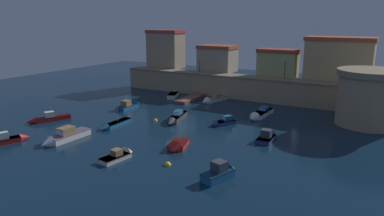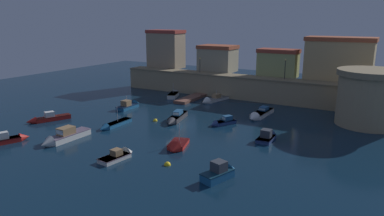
{
  "view_description": "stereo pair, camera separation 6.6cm",
  "coord_description": "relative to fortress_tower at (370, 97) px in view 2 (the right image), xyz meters",
  "views": [
    {
      "loc": [
        25.65,
        -40.67,
        14.6
      ],
      "look_at": [
        0.0,
        4.18,
        1.7
      ],
      "focal_mm": 33.47,
      "sensor_mm": 36.0,
      "label": 1
    },
    {
      "loc": [
        25.7,
        -40.64,
        14.6
      ],
      "look_at": [
        0.0,
        4.18,
        1.7
      ],
      "focal_mm": 33.47,
      "sensor_mm": 36.0,
      "label": 2
    }
  ],
  "objects": [
    {
      "name": "ground_plane",
      "position": [
        -22.99,
        -13.88,
        -3.99
      ],
      "size": [
        118.61,
        118.61,
        0.0
      ],
      "primitive_type": "plane",
      "color": "#0C2338"
    },
    {
      "name": "quay_wall",
      "position": [
        -22.99,
        7.65,
        -1.84
      ],
      "size": [
        48.86,
        3.83,
        4.27
      ],
      "color": "#9E8966",
      "rests_on": "ground"
    },
    {
      "name": "old_town_backdrop",
      "position": [
        -21.17,
        11.83,
        3.58
      ],
      "size": [
        45.38,
        5.45,
        8.25
      ],
      "color": "tan",
      "rests_on": "ground"
    },
    {
      "name": "fortress_tower",
      "position": [
        0.0,
        0.0,
        0.0
      ],
      "size": [
        9.23,
        9.23,
        7.86
      ],
      "color": "#9E8966",
      "rests_on": "ground"
    },
    {
      "name": "pier_dock",
      "position": [
        -29.81,
        1.73,
        -3.74
      ],
      "size": [
        2.41,
        8.31,
        0.7
      ],
      "color": "brown",
      "rests_on": "ground"
    },
    {
      "name": "quay_lamp_0",
      "position": [
        -31.13,
        7.65,
        2.28
      ],
      "size": [
        0.32,
        0.32,
        2.94
      ],
      "color": "black",
      "rests_on": "quay_wall"
    },
    {
      "name": "quay_lamp_1",
      "position": [
        -14.16,
        7.65,
        2.66
      ],
      "size": [
        0.32,
        0.32,
        3.6
      ],
      "color": "black",
      "rests_on": "quay_wall"
    },
    {
      "name": "moored_boat_0",
      "position": [
        -17.79,
        -10.19,
        -3.61
      ],
      "size": [
        3.01,
        4.21,
        1.54
      ],
      "rotation": [
        0.0,
        0.0,
        -2.06
      ],
      "color": "navy",
      "rests_on": "ground"
    },
    {
      "name": "moored_boat_1",
      "position": [
        -35.51,
        -8.82,
        -3.54
      ],
      "size": [
        1.76,
        5.27,
        2.68
      ],
      "rotation": [
        0.0,
        0.0,
        1.59
      ],
      "color": "#195689",
      "rests_on": "ground"
    },
    {
      "name": "moored_boat_2",
      "position": [
        -30.53,
        -18.65,
        -3.69
      ],
      "size": [
        1.38,
        6.17,
        3.13
      ],
      "rotation": [
        0.0,
        0.0,
        -1.55
      ],
      "color": "#195689",
      "rests_on": "ground"
    },
    {
      "name": "moored_boat_3",
      "position": [
        -18.26,
        -21.57,
        -3.71
      ],
      "size": [
        2.95,
        4.53,
        3.26
      ],
      "rotation": [
        0.0,
        0.0,
        -1.28
      ],
      "color": "red",
      "rests_on": "ground"
    },
    {
      "name": "moored_boat_4",
      "position": [
        -10.4,
        -26.13,
        -3.39
      ],
      "size": [
        2.64,
        4.36,
        2.07
      ],
      "rotation": [
        0.0,
        0.0,
        1.26
      ],
      "color": "#195689",
      "rests_on": "ground"
    },
    {
      "name": "moored_boat_5",
      "position": [
        -40.92,
        -21.33,
        -3.57
      ],
      "size": [
        3.7,
        6.22,
        1.67
      ],
      "rotation": [
        0.0,
        0.0,
        -1.99
      ],
      "color": "red",
      "rests_on": "ground"
    },
    {
      "name": "moored_boat_6",
      "position": [
        -10.2,
        -13.0,
        -3.6
      ],
      "size": [
        1.83,
        4.16,
        2.01
      ],
      "rotation": [
        0.0,
        0.0,
        1.6
      ],
      "color": "navy",
      "rests_on": "ground"
    },
    {
      "name": "moored_boat_7",
      "position": [
        -25.55,
        2.47,
        -3.64
      ],
      "size": [
        3.24,
        7.23,
        2.55
      ],
      "rotation": [
        0.0,
        0.0,
        -1.8
      ],
      "color": "silver",
      "rests_on": "ground"
    },
    {
      "name": "moored_boat_8",
      "position": [
        -31.71,
        -26.28,
        -3.44
      ],
      "size": [
        1.84,
        6.98,
        2.09
      ],
      "rotation": [
        0.0,
        0.0,
        -1.59
      ],
      "color": "silver",
      "rests_on": "ground"
    },
    {
      "name": "moored_boat_9",
      "position": [
        -22.03,
        -26.96,
        -3.67
      ],
      "size": [
        2.15,
        4.47,
        1.67
      ],
      "rotation": [
        0.0,
        0.0,
        1.44
      ],
      "color": "silver",
      "rests_on": "ground"
    },
    {
      "name": "moored_boat_10",
      "position": [
        -37.11,
        -29.94,
        -3.56
      ],
      "size": [
        3.07,
        5.32,
        1.74
      ],
      "rotation": [
        0.0,
        0.0,
        1.2
      ],
      "color": "red",
      "rests_on": "ground"
    },
    {
      "name": "moored_boat_11",
      "position": [
        -33.95,
        2.41,
        -3.56
      ],
      "size": [
        3.13,
        5.2,
        3.06
      ],
      "rotation": [
        0.0,
        0.0,
        1.93
      ],
      "color": "silver",
      "rests_on": "ground"
    },
    {
      "name": "moored_boat_12",
      "position": [
        -14.59,
        -3.47,
        -3.56
      ],
      "size": [
        2.02,
        7.22,
        1.72
      ],
      "rotation": [
        0.0,
        0.0,
        -1.61
      ],
      "color": "white",
      "rests_on": "ground"
    },
    {
      "name": "moored_boat_13",
      "position": [
        -24.47,
        -11.81,
        -3.49
      ],
      "size": [
        2.84,
        6.81,
        1.66
      ],
      "rotation": [
        0.0,
        0.0,
        -1.34
      ],
      "color": "#333338",
      "rests_on": "ground"
    },
    {
      "name": "mooring_buoy_0",
      "position": [
        -16.51,
        -26.09,
        -3.99
      ],
      "size": [
        0.71,
        0.71,
        0.71
      ],
      "primitive_type": "sphere",
      "color": "yellow",
      "rests_on": "ground"
    },
    {
      "name": "mooring_buoy_1",
      "position": [
        -27.18,
        -13.29,
        -3.99
      ],
      "size": [
        0.65,
        0.65,
        0.65
      ],
      "primitive_type": "sphere",
      "color": "yellow",
      "rests_on": "ground"
    }
  ]
}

